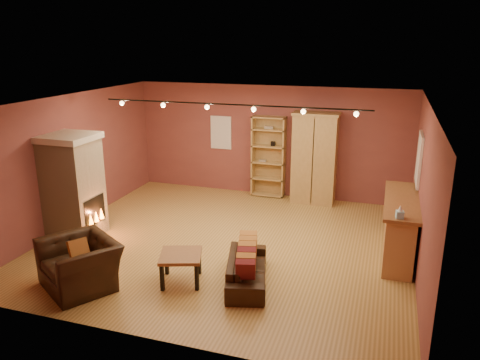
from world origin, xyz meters
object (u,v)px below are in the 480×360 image
(bookcase, at_px, (269,156))
(armchair, at_px, (79,256))
(armoire, at_px, (315,158))
(fireplace, at_px, (74,187))
(coffee_table, at_px, (181,258))
(bar_counter, at_px, (399,227))
(loveseat, at_px, (247,263))

(bookcase, height_order, armchair, bookcase)
(armchair, bearing_deg, armoire, 93.68)
(fireplace, relative_size, armchair, 1.47)
(armchair, relative_size, coffee_table, 1.70)
(fireplace, relative_size, bar_counter, 0.93)
(armoire, xyz_separation_m, bar_counter, (2.00, -2.46, -0.57))
(bar_counter, bearing_deg, bookcase, 140.39)
(bookcase, bearing_deg, armoire, -8.37)
(fireplace, height_order, bookcase, fireplace)
(armchair, bearing_deg, coffee_table, 55.19)
(fireplace, height_order, loveseat, fireplace)
(loveseat, relative_size, coffee_table, 1.95)
(fireplace, height_order, armoire, armoire)
(bookcase, height_order, coffee_table, bookcase)
(fireplace, bearing_deg, armoire, 40.04)
(armoire, xyz_separation_m, coffee_table, (-1.42, -4.66, -0.69))
(armoire, height_order, loveseat, armoire)
(bookcase, xyz_separation_m, armchair, (-1.74, -5.46, -0.52))
(armoire, bearing_deg, armchair, -118.89)
(bar_counter, xyz_separation_m, coffee_table, (-3.42, -2.21, -0.12))
(fireplace, xyz_separation_m, loveseat, (3.87, -0.77, -0.72))
(loveseat, xyz_separation_m, coffee_table, (-1.04, -0.33, 0.09))
(bar_counter, distance_m, armchair, 5.67)
(bookcase, height_order, loveseat, bookcase)
(bookcase, bearing_deg, armchair, -107.62)
(armchair, height_order, coffee_table, armchair)
(bookcase, bearing_deg, bar_counter, -39.61)
(bookcase, height_order, bar_counter, bookcase)
(loveseat, bearing_deg, armchair, 96.02)
(bookcase, xyz_separation_m, coffee_table, (-0.24, -4.84, -0.62))
(bookcase, bearing_deg, loveseat, -79.89)
(armchair, distance_m, coffee_table, 1.63)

